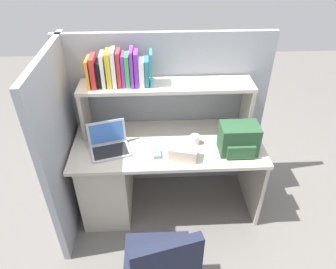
% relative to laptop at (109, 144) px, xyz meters
% --- Properties ---
extents(ground_plane, '(8.00, 8.00, 0.00)m').
position_rel_laptop_xyz_m(ground_plane, '(0.48, 0.07, -0.78)').
color(ground_plane, slate).
extents(desk, '(1.60, 0.70, 0.73)m').
position_rel_laptop_xyz_m(desk, '(0.09, 0.07, -0.38)').
color(desk, beige).
rests_on(desk, ground_plane).
extents(cubicle_partition_rear, '(1.84, 0.05, 1.55)m').
position_rel_laptop_xyz_m(cubicle_partition_rear, '(0.48, 0.45, -0.01)').
color(cubicle_partition_rear, gray).
rests_on(cubicle_partition_rear, ground_plane).
extents(cubicle_partition_left, '(0.05, 1.06, 1.55)m').
position_rel_laptop_xyz_m(cubicle_partition_left, '(-0.37, 0.02, -0.01)').
color(cubicle_partition_left, gray).
rests_on(cubicle_partition_left, ground_plane).
extents(overhead_hutch, '(1.44, 0.28, 0.45)m').
position_rel_laptop_xyz_m(overhead_hutch, '(0.48, 0.27, 0.30)').
color(overhead_hutch, '#B3A99C').
rests_on(overhead_hutch, desk).
extents(reference_books_on_shelf, '(0.51, 0.19, 0.30)m').
position_rel_laptop_xyz_m(reference_books_on_shelf, '(0.11, 0.27, 0.53)').
color(reference_books_on_shelf, orange).
rests_on(reference_books_on_shelf, overhead_hutch).
extents(laptop, '(0.36, 0.32, 0.22)m').
position_rel_laptop_xyz_m(laptop, '(0.00, 0.00, 0.00)').
color(laptop, '#B7BABF').
rests_on(laptop, desk).
extents(backpack, '(0.30, 0.23, 0.25)m').
position_rel_laptop_xyz_m(backpack, '(1.04, -0.08, 0.07)').
color(backpack, '#264C2D').
rests_on(backpack, desk).
extents(computer_mouse, '(0.07, 0.11, 0.03)m').
position_rel_laptop_xyz_m(computer_mouse, '(0.39, -0.10, -0.03)').
color(computer_mouse, '#7299C6').
rests_on(computer_mouse, desk).
extents(paper_cup, '(0.08, 0.08, 0.08)m').
position_rel_laptop_xyz_m(paper_cup, '(0.71, 0.04, -0.01)').
color(paper_cup, white).
rests_on(paper_cup, desk).
extents(tissue_box, '(0.24, 0.18, 0.10)m').
position_rel_laptop_xyz_m(tissue_box, '(0.60, -0.14, -0.00)').
color(tissue_box, '#BFB299').
rests_on(tissue_box, desk).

